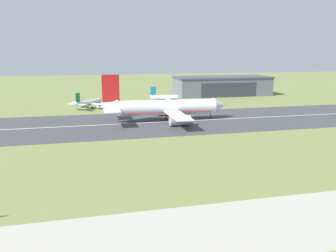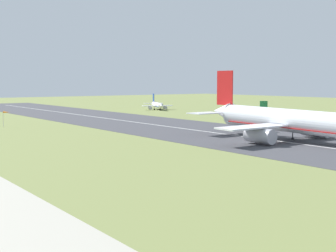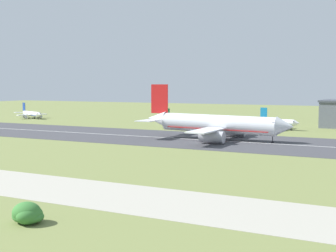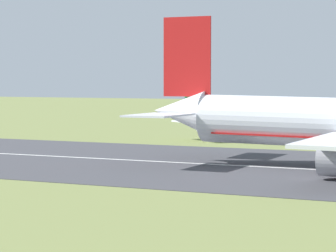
{
  "view_description": "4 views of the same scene",
  "coord_description": "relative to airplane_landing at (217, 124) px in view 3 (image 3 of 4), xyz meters",
  "views": [
    {
      "loc": [
        -6.22,
        -17.74,
        27.4
      ],
      "look_at": [
        18.95,
        90.55,
        2.47
      ],
      "focal_mm": 35.0,
      "sensor_mm": 36.0,
      "label": 1
    },
    {
      "loc": [
        106.47,
        12.28,
        15.93
      ],
      "look_at": [
        9.38,
        83.05,
        4.42
      ],
      "focal_mm": 50.0,
      "sensor_mm": 36.0,
      "label": 2
    },
    {
      "loc": [
        80.96,
        -39.39,
        18.68
      ],
      "look_at": [
        10.63,
        98.4,
        5.32
      ],
      "focal_mm": 50.0,
      "sensor_mm": 36.0,
      "label": 3
    },
    {
      "loc": [
        44.44,
        15.14,
        11.0
      ],
      "look_at": [
        10.24,
        85.64,
        6.34
      ],
      "focal_mm": 85.0,
      "sensor_mm": 36.0,
      "label": 4
    }
  ],
  "objects": [
    {
      "name": "ground_plane",
      "position": [
        -23.08,
        -56.81,
        -5.36
      ],
      "size": [
        710.56,
        710.56,
        0.0
      ],
      "primitive_type": "plane",
      "color": "olive"
    },
    {
      "name": "runway_strip",
      "position": [
        -23.08,
        -2.44,
        -5.33
      ],
      "size": [
        470.56,
        47.44,
        0.06
      ],
      "primitive_type": "cube",
      "color": "#3D3D42",
      "rests_on": "ground_plane"
    },
    {
      "name": "runway_centreline",
      "position": [
        -23.08,
        -2.44,
        -5.3
      ],
      "size": [
        423.51,
        0.7,
        0.01
      ],
      "primitive_type": "cube",
      "color": "silver",
      "rests_on": "runway_strip"
    },
    {
      "name": "airplane_landing",
      "position": [
        0.0,
        0.0,
        0.0
      ],
      "size": [
        53.33,
        46.28,
        19.16
      ],
      "color": "silver",
      "rests_on": "ground_plane"
    },
    {
      "name": "airplane_parked_west",
      "position": [
        -30.97,
        38.57,
        -2.55
      ],
      "size": [
        20.18,
        19.55,
        8.65
      ],
      "color": "silver",
      "rests_on": "ground_plane"
    },
    {
      "name": "airplane_parked_centre",
      "position": [
        10.2,
        46.2,
        -2.22
      ],
      "size": [
        18.22,
        18.3,
        9.29
      ],
      "color": "white",
      "rests_on": "ground_plane"
    },
    {
      "name": "airplane_parked_east",
      "position": [
        -132.41,
        50.78,
        -2.72
      ],
      "size": [
        24.76,
        18.4,
        8.8
      ],
      "color": "white",
      "rests_on": "ground_plane"
    },
    {
      "name": "shrub_clump",
      "position": [
        12.62,
        -103.83,
        -4.13
      ],
      "size": [
        4.75,
        4.05,
        2.93
      ],
      "color": "#387533",
      "rests_on": "ground_plane"
    }
  ]
}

